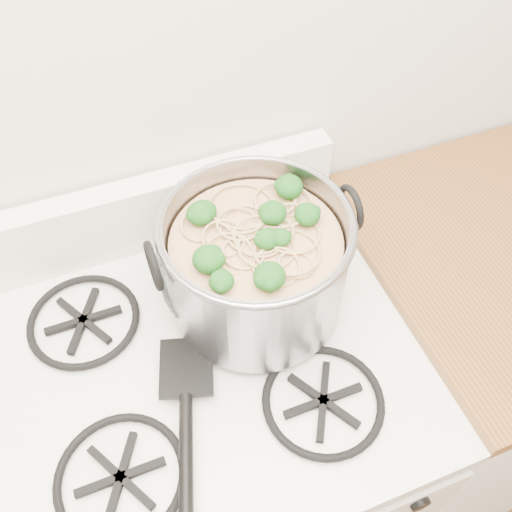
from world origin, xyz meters
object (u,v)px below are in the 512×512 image
object	(u,v)px
spatula	(186,365)
glass_bowl	(234,272)
stock_pot	(256,264)
gas_range	(214,456)

from	to	relation	value
spatula	glass_bowl	size ratio (longest dim) A/B	2.76
spatula	glass_bowl	world-z (taller)	glass_bowl
spatula	stock_pot	bearing A→B (deg)	46.39
spatula	glass_bowl	distance (m)	0.21
spatula	glass_bowl	xyz separation A→B (m)	(0.14, 0.15, 0.00)
stock_pot	spatula	bearing A→B (deg)	-150.44
spatula	gas_range	bearing A→B (deg)	45.83
gas_range	glass_bowl	bearing A→B (deg)	49.74
gas_range	stock_pot	distance (m)	0.61
stock_pot	spatula	size ratio (longest dim) A/B	1.13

